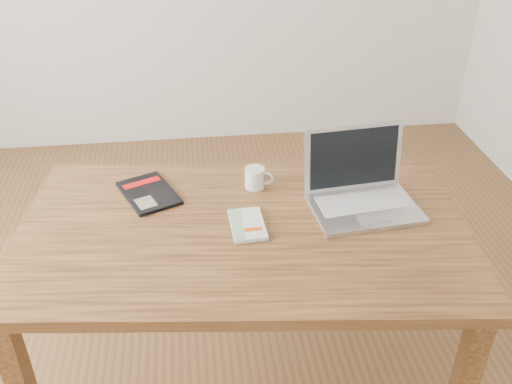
{
  "coord_description": "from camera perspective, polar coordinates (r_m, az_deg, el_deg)",
  "views": [
    {
      "loc": [
        0.0,
        -1.73,
        1.87
      ],
      "look_at": [
        0.21,
        -0.12,
        0.85
      ],
      "focal_mm": 40.0,
      "sensor_mm": 36.0,
      "label": 1
    }
  ],
  "objects": [
    {
      "name": "black_guidebook",
      "position": [
        2.12,
        -10.68,
        -0.09
      ],
      "size": [
        0.25,
        0.3,
        0.01
      ],
      "rotation": [
        0.0,
        0.0,
        0.41
      ],
      "color": "black",
      "rests_on": "desk"
    },
    {
      "name": "desk",
      "position": [
        1.97,
        -1.23,
        -5.69
      ],
      "size": [
        1.61,
        1.03,
        0.75
      ],
      "rotation": [
        0.0,
        0.0,
        -0.11
      ],
      "color": "brown",
      "rests_on": "ground"
    },
    {
      "name": "coffee_mug",
      "position": [
        2.11,
        -0.05,
        1.46
      ],
      "size": [
        0.11,
        0.07,
        0.08
      ],
      "rotation": [
        0.0,
        0.0,
        -0.24
      ],
      "color": "white",
      "rests_on": "desk"
    },
    {
      "name": "white_guidebook",
      "position": [
        1.92,
        -0.87,
        -3.3
      ],
      "size": [
        0.12,
        0.19,
        0.02
      ],
      "rotation": [
        0.0,
        0.0,
        0.04
      ],
      "color": "beige",
      "rests_on": "desk"
    },
    {
      "name": "laptop",
      "position": [
        2.05,
        10.44,
        0.2
      ],
      "size": [
        0.39,
        0.32,
        0.26
      ],
      "rotation": [
        0.0,
        0.0,
        0.1
      ],
      "color": "silver",
      "rests_on": "desk"
    },
    {
      "name": "room",
      "position": [
        1.81,
        -9.48,
        15.21
      ],
      "size": [
        4.04,
        4.04,
        2.7
      ],
      "color": "brown",
      "rests_on": "ground"
    }
  ]
}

